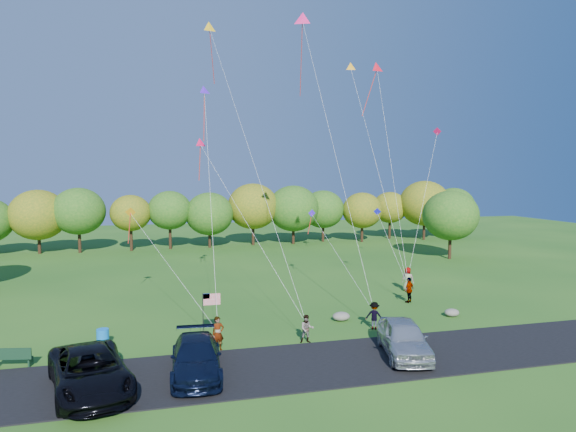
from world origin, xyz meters
The scene contains 17 objects.
ground centered at (0.00, 0.00, 0.00)m, with size 140.00×140.00×0.00m, color #225518.
asphalt_lane centered at (0.00, -4.00, 0.03)m, with size 44.00×6.00×0.06m, color black.
treeline centered at (-0.66, 36.07, 4.78)m, with size 76.34×27.98×8.37m.
minivan_dark centered at (-9.80, -4.67, 0.95)m, with size 2.94×6.39×1.77m, color black.
minivan_navy centered at (-5.33, -3.94, 0.86)m, with size 2.24×5.50×1.60m, color black.
minivan_silver centered at (5.04, -4.04, 0.95)m, with size 2.11×5.24×1.78m, color #B4B8C0.
flyer_a centered at (-3.95, -0.80, 0.90)m, with size 0.66×0.43×1.80m, color #4C4C59.
flyer_b centered at (0.90, -0.80, 0.78)m, with size 0.75×0.59×1.55m, color #4C4C59.
flyer_c centered at (5.50, 0.57, 0.82)m, with size 1.06×0.61×1.64m, color #4C4C59.
flyer_d centered at (10.55, 5.79, 0.92)m, with size 1.08×0.45×1.84m, color #4C4C59.
flyer_e centered at (12.21, 9.17, 0.94)m, with size 0.92×0.60×1.88m, color #4C4C59.
park_bench centered at (-13.70, -0.80, 0.53)m, with size 1.79×0.64×1.00m.
trash_barrel centered at (-9.84, 1.33, 0.48)m, with size 0.64×0.64×0.97m, color blue.
flag_assembly centered at (-4.26, 0.97, 2.02)m, with size 0.99×0.64×2.68m.
boulder_near centered at (4.20, 2.70, 0.28)m, with size 1.12×0.88×0.56m, color gray.
boulder_far centered at (11.49, 1.81, 0.25)m, with size 0.97×0.81×0.51m, color gray.
kites_aloft centered at (3.08, 13.15, 17.84)m, with size 25.58×12.70×17.05m.
Camera 1 is at (-7.03, -27.04, 9.21)m, focal length 32.00 mm.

